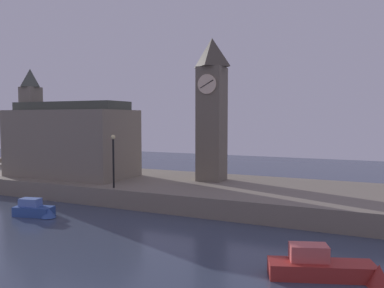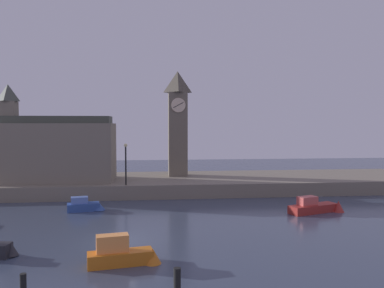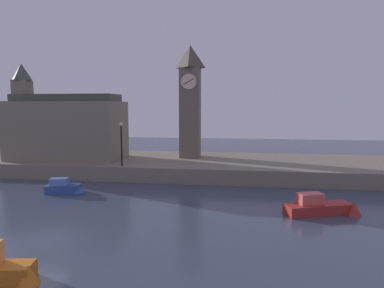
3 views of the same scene
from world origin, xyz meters
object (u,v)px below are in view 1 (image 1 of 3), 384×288
Objects in this scene: clock_tower at (212,108)px; parliament_hall at (69,139)px; streetlamp at (113,155)px; boat_dinghy_red at (332,269)px; boat_tour_blue at (36,210)px.

clock_tower is 14.55m from parliament_hall.
clock_tower reaches higher than streetlamp.
streetlamp is (8.00, -3.83, -0.91)m from parliament_hall.
parliament_hall is at bearing 154.44° from streetlamp.
parliament_hall reaches higher than boat_dinghy_red.
streetlamp is at bearing -25.56° from parliament_hall.
parliament_hall is (-13.90, -3.03, -3.06)m from clock_tower.
boat_tour_blue is (-3.24, -5.07, -3.70)m from streetlamp.
streetlamp is 19.46m from boat_dinghy_red.
clock_tower is at bearing 49.33° from streetlamp.
streetlamp is at bearing 155.58° from boat_dinghy_red.
parliament_hall is at bearing 118.17° from boat_tour_blue.
boat_tour_blue is (-9.13, -11.93, -7.67)m from clock_tower.
streetlamp is 1.22× the size of boat_tour_blue.
boat_dinghy_red is (25.40, -11.73, -4.60)m from parliament_hall.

